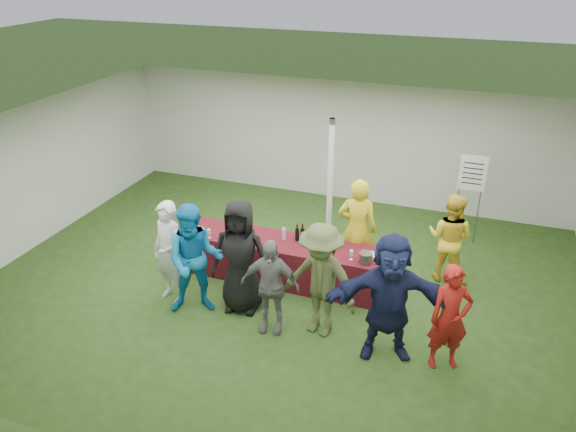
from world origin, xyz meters
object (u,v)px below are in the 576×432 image
(staff_pourer, at_px, (357,229))
(customer_3, at_px, (270,286))
(staff_back, at_px, (450,238))
(customer_4, at_px, (321,281))
(serving_table, at_px, (277,259))
(customer_5, at_px, (389,297))
(wine_list_sign, at_px, (472,180))
(customer_1, at_px, (195,260))
(customer_0, at_px, (169,253))
(customer_6, at_px, (450,318))
(customer_2, at_px, (240,257))
(dump_bucket, at_px, (365,258))

(staff_pourer, bearing_deg, customer_3, 59.98)
(staff_back, xyz_separation_m, customer_3, (-2.37, -2.36, -0.04))
(customer_4, bearing_deg, staff_back, 66.31)
(serving_table, distance_m, customer_5, 2.64)
(wine_list_sign, xyz_separation_m, customer_4, (-1.84, -3.72, -0.41))
(wine_list_sign, distance_m, customer_1, 5.44)
(serving_table, height_order, customer_3, customer_3)
(customer_0, xyz_separation_m, customer_1, (0.54, -0.13, 0.04))
(customer_3, xyz_separation_m, customer_6, (2.58, 0.06, 0.02))
(customer_2, bearing_deg, serving_table, 69.63)
(customer_2, height_order, customer_4, customer_2)
(staff_pourer, height_order, customer_3, staff_pourer)
(serving_table, relative_size, staff_back, 2.22)
(customer_2, relative_size, customer_4, 1.04)
(customer_0, bearing_deg, customer_4, 17.55)
(customer_0, bearing_deg, customer_2, 26.12)
(wine_list_sign, distance_m, customer_5, 3.98)
(wine_list_sign, bearing_deg, customer_6, -89.75)
(staff_pourer, relative_size, customer_4, 1.02)
(dump_bucket, bearing_deg, customer_4, -114.29)
(staff_pourer, xyz_separation_m, customer_5, (0.91, -1.89, 0.03))
(customer_1, bearing_deg, customer_5, -23.95)
(dump_bucket, distance_m, customer_3, 1.65)
(dump_bucket, height_order, wine_list_sign, wine_list_sign)
(serving_table, height_order, customer_0, customer_0)
(customer_6, bearing_deg, customer_5, 158.47)
(staff_pourer, bearing_deg, customer_5, 109.73)
(staff_back, bearing_deg, dump_bucket, 59.91)
(customer_2, xyz_separation_m, customer_3, (0.64, -0.37, -0.18))
(staff_back, height_order, customer_2, customer_2)
(dump_bucket, distance_m, wine_list_sign, 3.11)
(staff_pourer, distance_m, customer_3, 2.10)
(dump_bucket, relative_size, customer_3, 0.14)
(dump_bucket, xyz_separation_m, customer_0, (-2.98, -0.97, 0.04))
(customer_2, distance_m, customer_6, 3.24)
(dump_bucket, xyz_separation_m, staff_pourer, (-0.32, 0.74, 0.09))
(wine_list_sign, bearing_deg, dump_bucket, -117.03)
(dump_bucket, distance_m, customer_2, 1.98)
(staff_back, xyz_separation_m, customer_6, (0.21, -2.30, -0.02))
(staff_back, height_order, customer_0, customer_0)
(dump_bucket, height_order, customer_3, customer_3)
(staff_back, bearing_deg, customer_3, 59.87)
(customer_4, height_order, customer_5, customer_5)
(wine_list_sign, height_order, customer_6, wine_list_sign)
(customer_4, bearing_deg, staff_pourer, 99.16)
(serving_table, relative_size, wine_list_sign, 2.00)
(dump_bucket, bearing_deg, customer_0, -162.04)
(serving_table, height_order, customer_5, customer_5)
(serving_table, xyz_separation_m, staff_back, (2.79, 0.98, 0.44))
(serving_table, relative_size, staff_pourer, 1.94)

